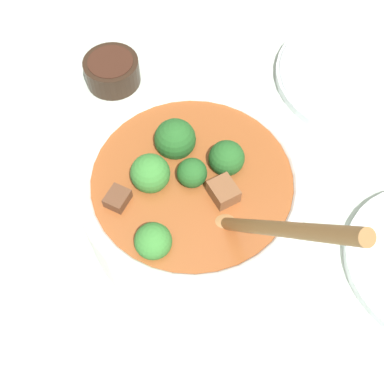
{
  "coord_description": "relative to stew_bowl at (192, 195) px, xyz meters",
  "views": [
    {
      "loc": [
        -0.01,
        -0.26,
        0.5
      ],
      "look_at": [
        0.0,
        0.0,
        0.06
      ],
      "focal_mm": 45.0,
      "sensor_mm": 36.0,
      "label": 1
    }
  ],
  "objects": [
    {
      "name": "condiment_bowl",
      "position": [
        -0.1,
        0.22,
        -0.03
      ],
      "size": [
        0.07,
        0.07,
        0.04
      ],
      "color": "black",
      "rests_on": "ground_plane"
    },
    {
      "name": "stew_bowl",
      "position": [
        0.0,
        0.0,
        0.0
      ],
      "size": [
        0.24,
        0.28,
        0.26
      ],
      "color": "white",
      "rests_on": "ground_plane"
    },
    {
      "name": "ground_plane",
      "position": [
        0.0,
        0.0,
        -0.05
      ],
      "size": [
        4.0,
        4.0,
        0.0
      ],
      "primitive_type": "plane",
      "color": "#ADBCAD"
    },
    {
      "name": "empty_plate",
      "position": [
        0.23,
        0.21,
        -0.05
      ],
      "size": [
        0.22,
        0.22,
        0.02
      ],
      "color": "white",
      "rests_on": "ground_plane"
    }
  ]
}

